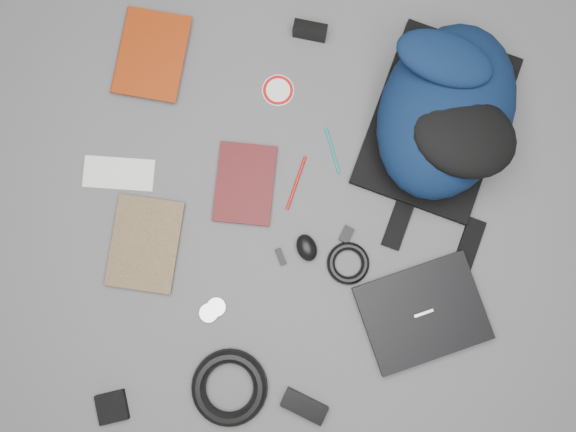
{
  "coord_description": "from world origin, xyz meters",
  "views": [
    {
      "loc": [
        0.01,
        -0.14,
        1.51
      ],
      "look_at": [
        0.0,
        0.0,
        0.02
      ],
      "focal_mm": 35.0,
      "sensor_mm": 36.0,
      "label": 1
    }
  ],
  "objects_px": {
    "backpack": "(446,111)",
    "compact_camera": "(310,31)",
    "comic_book": "(112,239)",
    "pouch": "(112,407)",
    "textbook_red": "(119,50)",
    "dvd_case": "(245,184)",
    "laptop": "(422,313)",
    "power_brick": "(304,406)",
    "mouse": "(307,248)"
  },
  "relations": [
    {
      "from": "textbook_red",
      "to": "dvd_case",
      "type": "height_order",
      "value": "textbook_red"
    },
    {
      "from": "compact_camera",
      "to": "pouch",
      "type": "bearing_deg",
      "value": -105.7
    },
    {
      "from": "dvd_case",
      "to": "mouse",
      "type": "distance_m",
      "value": 0.24
    },
    {
      "from": "backpack",
      "to": "laptop",
      "type": "height_order",
      "value": "backpack"
    },
    {
      "from": "backpack",
      "to": "pouch",
      "type": "relative_size",
      "value": 6.85
    },
    {
      "from": "dvd_case",
      "to": "compact_camera",
      "type": "height_order",
      "value": "compact_camera"
    },
    {
      "from": "textbook_red",
      "to": "power_brick",
      "type": "height_order",
      "value": "power_brick"
    },
    {
      "from": "textbook_red",
      "to": "mouse",
      "type": "xyz_separation_m",
      "value": [
        0.54,
        -0.53,
        0.01
      ]
    },
    {
      "from": "power_brick",
      "to": "laptop",
      "type": "bearing_deg",
      "value": 63.58
    },
    {
      "from": "textbook_red",
      "to": "backpack",
      "type": "bearing_deg",
      "value": -3.21
    },
    {
      "from": "textbook_red",
      "to": "dvd_case",
      "type": "relative_size",
      "value": 1.13
    },
    {
      "from": "backpack",
      "to": "compact_camera",
      "type": "bearing_deg",
      "value": 164.33
    },
    {
      "from": "backpack",
      "to": "laptop",
      "type": "bearing_deg",
      "value": -75.17
    },
    {
      "from": "comic_book",
      "to": "power_brick",
      "type": "relative_size",
      "value": 2.11
    },
    {
      "from": "backpack",
      "to": "dvd_case",
      "type": "distance_m",
      "value": 0.56
    },
    {
      "from": "backpack",
      "to": "mouse",
      "type": "bearing_deg",
      "value": -115.41
    },
    {
      "from": "pouch",
      "to": "laptop",
      "type": "bearing_deg",
      "value": 19.02
    },
    {
      "from": "pouch",
      "to": "comic_book",
      "type": "bearing_deg",
      "value": 94.08
    },
    {
      "from": "mouse",
      "to": "textbook_red",
      "type": "bearing_deg",
      "value": 112.92
    },
    {
      "from": "laptop",
      "to": "power_brick",
      "type": "bearing_deg",
      "value": -161.25
    },
    {
      "from": "comic_book",
      "to": "mouse",
      "type": "xyz_separation_m",
      "value": [
        0.52,
        -0.0,
        0.01
      ]
    },
    {
      "from": "dvd_case",
      "to": "compact_camera",
      "type": "distance_m",
      "value": 0.46
    },
    {
      "from": "laptop",
      "to": "dvd_case",
      "type": "xyz_separation_m",
      "value": [
        -0.48,
        0.33,
        -0.01
      ]
    },
    {
      "from": "backpack",
      "to": "mouse",
      "type": "relative_size",
      "value": 7.12
    },
    {
      "from": "comic_book",
      "to": "dvd_case",
      "type": "bearing_deg",
      "value": 30.85
    },
    {
      "from": "laptop",
      "to": "pouch",
      "type": "relative_size",
      "value": 4.05
    },
    {
      "from": "backpack",
      "to": "comic_book",
      "type": "distance_m",
      "value": 0.94
    },
    {
      "from": "textbook_red",
      "to": "mouse",
      "type": "height_order",
      "value": "mouse"
    },
    {
      "from": "compact_camera",
      "to": "power_brick",
      "type": "xyz_separation_m",
      "value": [
        0.02,
        -1.01,
        -0.01
      ]
    },
    {
      "from": "comic_book",
      "to": "pouch",
      "type": "xyz_separation_m",
      "value": [
        0.03,
        -0.44,
        0.0
      ]
    },
    {
      "from": "mouse",
      "to": "power_brick",
      "type": "bearing_deg",
      "value": -111.45
    },
    {
      "from": "backpack",
      "to": "textbook_red",
      "type": "distance_m",
      "value": 0.9
    },
    {
      "from": "mouse",
      "to": "power_brick",
      "type": "xyz_separation_m",
      "value": [
        0.01,
        -0.41,
        -0.0
      ]
    },
    {
      "from": "comic_book",
      "to": "mouse",
      "type": "distance_m",
      "value": 0.52
    },
    {
      "from": "compact_camera",
      "to": "pouch",
      "type": "height_order",
      "value": "compact_camera"
    },
    {
      "from": "dvd_case",
      "to": "pouch",
      "type": "xyz_separation_m",
      "value": [
        -0.32,
        -0.6,
        0.0
      ]
    },
    {
      "from": "laptop",
      "to": "comic_book",
      "type": "height_order",
      "value": "laptop"
    },
    {
      "from": "textbook_red",
      "to": "comic_book",
      "type": "xyz_separation_m",
      "value": [
        0.02,
        -0.52,
        -0.0
      ]
    },
    {
      "from": "laptop",
      "to": "dvd_case",
      "type": "distance_m",
      "value": 0.58
    },
    {
      "from": "mouse",
      "to": "comic_book",
      "type": "bearing_deg",
      "value": 156.97
    },
    {
      "from": "mouse",
      "to": "pouch",
      "type": "relative_size",
      "value": 0.96
    },
    {
      "from": "power_brick",
      "to": "pouch",
      "type": "relative_size",
      "value": 1.53
    },
    {
      "from": "mouse",
      "to": "pouch",
      "type": "xyz_separation_m",
      "value": [
        -0.49,
        -0.44,
        -0.01
      ]
    },
    {
      "from": "compact_camera",
      "to": "power_brick",
      "type": "height_order",
      "value": "compact_camera"
    },
    {
      "from": "comic_book",
      "to": "backpack",
      "type": "bearing_deg",
      "value": 28.15
    },
    {
      "from": "laptop",
      "to": "dvd_case",
      "type": "height_order",
      "value": "laptop"
    },
    {
      "from": "laptop",
      "to": "textbook_red",
      "type": "xyz_separation_m",
      "value": [
        -0.85,
        0.68,
        -0.0
      ]
    },
    {
      "from": "dvd_case",
      "to": "backpack",
      "type": "bearing_deg",
      "value": 23.99
    },
    {
      "from": "laptop",
      "to": "textbook_red",
      "type": "relative_size",
      "value": 1.25
    },
    {
      "from": "backpack",
      "to": "pouch",
      "type": "distance_m",
      "value": 1.15
    }
  ]
}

